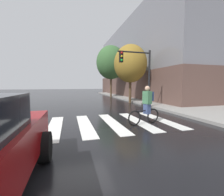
# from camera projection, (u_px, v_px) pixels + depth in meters

# --- Properties ---
(ground_plane) EXTENTS (120.00, 120.00, 0.00)m
(ground_plane) POSITION_uv_depth(u_px,v_px,m) (81.00, 125.00, 6.56)
(ground_plane) COLOR black
(crosswalk_stripes) EXTENTS (8.00, 3.84, 0.01)m
(crosswalk_stripes) POSITION_uv_depth(u_px,v_px,m) (85.00, 125.00, 6.60)
(crosswalk_stripes) COLOR silver
(crosswalk_stripes) RESTS_ON ground
(cyclist) EXTENTS (1.68, 0.46, 1.69)m
(cyclist) POSITION_uv_depth(u_px,v_px,m) (146.00, 105.00, 6.68)
(cyclist) COLOR black
(cyclist) RESTS_ON ground
(traffic_light_near) EXTENTS (2.47, 0.28, 4.20)m
(traffic_light_near) POSITION_uv_depth(u_px,v_px,m) (139.00, 69.00, 10.66)
(traffic_light_near) COLOR black
(traffic_light_near) RESTS_ON ground
(fire_hydrant) EXTENTS (0.33, 0.22, 0.78)m
(fire_hydrant) POSITION_uv_depth(u_px,v_px,m) (152.00, 97.00, 14.94)
(fire_hydrant) COLOR gold
(fire_hydrant) RESTS_ON sidewalk
(street_tree_near) EXTENTS (3.11, 3.11, 5.53)m
(street_tree_near) POSITION_uv_depth(u_px,v_px,m) (130.00, 64.00, 14.30)
(street_tree_near) COLOR #4C3823
(street_tree_near) RESTS_ON ground
(street_tree_mid) EXTENTS (4.01, 4.01, 7.14)m
(street_tree_mid) POSITION_uv_depth(u_px,v_px,m) (111.00, 63.00, 20.89)
(street_tree_mid) COLOR #4C3823
(street_tree_mid) RESTS_ON ground
(corner_building) EXTENTS (18.77, 25.81, 10.66)m
(corner_building) POSITION_uv_depth(u_px,v_px,m) (174.00, 64.00, 25.15)
(corner_building) COLOR brown
(corner_building) RESTS_ON ground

